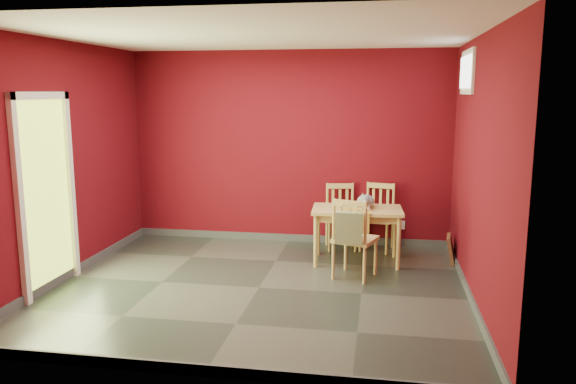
% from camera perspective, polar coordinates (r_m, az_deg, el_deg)
% --- Properties ---
extents(ground, '(4.50, 4.50, 0.00)m').
position_cam_1_polar(ground, '(6.29, -2.97, -9.67)').
color(ground, '#2D342D').
rests_on(ground, ground).
extents(room_shell, '(4.50, 4.50, 4.50)m').
position_cam_1_polar(room_shell, '(6.27, -2.98, -9.24)').
color(room_shell, '#530810').
rests_on(room_shell, ground).
extents(doorway, '(0.06, 1.01, 2.13)m').
position_cam_1_polar(doorway, '(6.50, -23.43, 0.41)').
color(doorway, '#B7D838').
rests_on(doorway, ground).
extents(window, '(0.05, 0.90, 0.50)m').
position_cam_1_polar(window, '(6.84, 17.73, 11.53)').
color(window, white).
rests_on(window, room_shell).
extents(outlet_plate, '(0.08, 0.02, 0.12)m').
position_cam_1_polar(outlet_plate, '(7.98, 11.49, -3.31)').
color(outlet_plate, silver).
rests_on(outlet_plate, room_shell).
extents(dining_table, '(1.14, 0.71, 0.69)m').
position_cam_1_polar(dining_table, '(7.07, 7.03, -2.35)').
color(dining_table, tan).
rests_on(dining_table, ground).
extents(table_runner, '(0.36, 0.69, 0.34)m').
position_cam_1_polar(table_runner, '(6.96, 6.99, -2.27)').
color(table_runner, '#B58A2E').
rests_on(table_runner, dining_table).
extents(chair_far_left, '(0.48, 0.48, 0.88)m').
position_cam_1_polar(chair_far_left, '(7.75, 5.39, -2.41)').
color(chair_far_left, tan).
rests_on(chair_far_left, ground).
extents(chair_far_right, '(0.50, 0.50, 0.90)m').
position_cam_1_polar(chair_far_right, '(7.74, 9.11, -2.44)').
color(chair_far_right, tan).
rests_on(chair_far_right, ground).
extents(chair_near, '(0.56, 0.56, 0.94)m').
position_cam_1_polar(chair_near, '(6.49, 6.69, -4.62)').
color(chair_near, tan).
rests_on(chair_near, ground).
extents(tote_bag, '(0.30, 0.18, 0.42)m').
position_cam_1_polar(tote_bag, '(6.24, 6.21, -3.64)').
color(tote_bag, '#7C8B59').
rests_on(tote_bag, chair_near).
extents(cat, '(0.32, 0.48, 0.22)m').
position_cam_1_polar(cat, '(7.11, 7.89, -0.68)').
color(cat, slate).
rests_on(cat, table_runner).
extents(picture_frame, '(0.16, 0.36, 0.35)m').
position_cam_1_polar(picture_frame, '(7.39, 16.21, -5.60)').
color(picture_frame, brown).
rests_on(picture_frame, ground).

